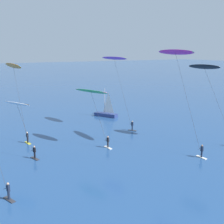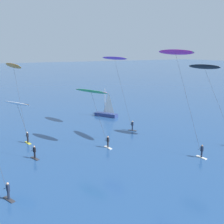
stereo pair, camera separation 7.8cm
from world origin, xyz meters
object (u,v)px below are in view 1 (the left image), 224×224
Objects in this scene: kitesurfer_white at (18,108)px; kitesurfer_magenta at (177,60)px; sailboat_near at (105,113)px; kitesurfer_green at (92,95)px; kitesurfer_orange at (14,72)px; kitesurfer_black at (207,73)px; kitesurfer_purple at (115,63)px.

kitesurfer_magenta is at bearing -21.97° from kitesurfer_white.
kitesurfer_green is (-9.95, -14.17, 6.49)m from sailboat_near.
sailboat_near is 18.49m from kitesurfer_green.
kitesurfer_green is (9.96, -0.63, 0.91)m from kitesurfer_white.
kitesurfer_orange is at bearing 137.07° from kitesurfer_green.
kitesurfer_black is at bearing -1.55° from kitesurfer_magenta.
kitesurfer_purple reaches higher than kitesurfer_black.
kitesurfer_purple is (16.41, -1.49, 0.99)m from kitesurfer_orange.
kitesurfer_green is (-9.04, 7.04, -4.84)m from kitesurfer_magenta.
sailboat_near is 21.75m from kitesurfer_orange.
kitesurfer_black is 0.93× the size of kitesurfer_purple.
kitesurfer_magenta is 1.09× the size of kitesurfer_purple.
kitesurfer_white is at bearing 162.37° from kitesurfer_black.
kitesurfer_black is at bearing -77.64° from sailboat_near.
sailboat_near is at bearing 54.91° from kitesurfer_green.
kitesurfer_purple is (-1.24, 13.56, -0.83)m from kitesurfer_magenta.
kitesurfer_white is at bearing 158.03° from kitesurfer_magenta.
kitesurfer_purple is (-2.15, -7.65, 10.50)m from sailboat_near.
kitesurfer_white is 0.89× the size of kitesurfer_green.
kitesurfer_white is at bearing -145.79° from sailboat_near.
kitesurfer_white is 10.03m from kitesurfer_green.
kitesurfer_white is 0.58× the size of kitesurfer_purple.
kitesurfer_magenta reaches higher than kitesurfer_orange.
kitesurfer_magenta is 23.26m from kitesurfer_orange.
kitesurfer_green is at bearing 142.10° from kitesurfer_magenta.
kitesurfer_black is 26.10m from kitesurfer_white.
kitesurfer_purple is at bearing 95.22° from kitesurfer_magenta.
kitesurfer_purple is at bearing -5.17° from kitesurfer_orange.
sailboat_near is at bearing 74.30° from kitesurfer_purple.
kitesurfer_green is (-14.64, 7.19, -2.92)m from kitesurfer_black.
kitesurfer_orange is 0.94× the size of kitesurfer_purple.
kitesurfer_purple is at bearing 39.86° from kitesurfer_green.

